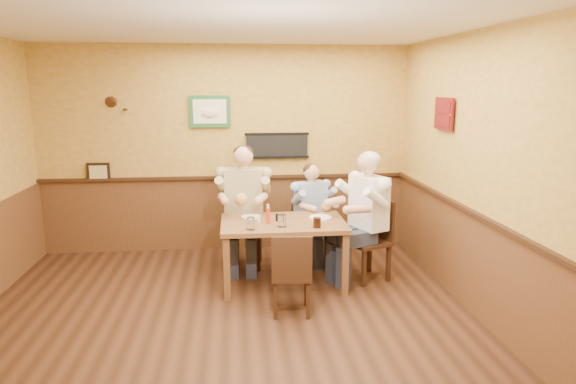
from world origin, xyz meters
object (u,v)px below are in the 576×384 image
object	(u,v)px
diner_tan_shirt	(244,213)
water_glass_mid	(282,221)
chair_back_left	(245,229)
cola_tumbler	(317,223)
salt_shaker	(259,219)
chair_near_side	(291,272)
pepper_shaker	(277,217)
chair_back_right	(310,230)
diner_white_elder	(368,223)
hot_sauce_bottle	(268,215)
chair_right_end	(367,240)
water_glass_left	(251,224)
diner_blue_polo	(310,218)
dining_table	(283,229)

from	to	relation	value
diner_tan_shirt	water_glass_mid	xyz separation A→B (m)	(0.39, -0.89, 0.12)
chair_back_left	diner_tan_shirt	xyz separation A→B (m)	(0.00, -0.00, 0.21)
cola_tumbler	salt_shaker	bearing A→B (deg)	155.40
chair_near_side	pepper_shaker	distance (m)	0.88
chair_back_right	chair_back_left	bearing A→B (deg)	167.89
diner_tan_shirt	diner_white_elder	world-z (taller)	diner_tan_shirt
chair_near_side	water_glass_mid	bearing A→B (deg)	-80.90
diner_white_elder	pepper_shaker	size ratio (longest dim) A/B	16.51
hot_sauce_bottle	cola_tumbler	bearing A→B (deg)	-23.74
chair_near_side	diner_white_elder	bearing A→B (deg)	-135.73
chair_near_side	hot_sauce_bottle	distance (m)	0.84
chair_right_end	water_glass_left	xyz separation A→B (m)	(-1.38, -0.36, 0.34)
chair_back_right	hot_sauce_bottle	size ratio (longest dim) A/B	4.09
diner_tan_shirt	diner_blue_polo	distance (m)	0.88
diner_white_elder	salt_shaker	bearing A→B (deg)	-109.93
cola_tumbler	hot_sauce_bottle	bearing A→B (deg)	156.26
chair_back_right	chair_right_end	world-z (taller)	chair_right_end
water_glass_left	chair_right_end	bearing A→B (deg)	14.53
diner_blue_polo	water_glass_left	bearing A→B (deg)	-147.36
dining_table	pepper_shaker	size ratio (longest dim) A/B	16.88
chair_right_end	pepper_shaker	world-z (taller)	chair_right_end
hot_sauce_bottle	salt_shaker	size ratio (longest dim) A/B	2.26
chair_near_side	water_glass_left	size ratio (longest dim) A/B	6.33
diner_blue_polo	diner_white_elder	xyz separation A→B (m)	(0.57, -0.74, 0.11)
water_glass_left	water_glass_mid	size ratio (longest dim) A/B	1.00
salt_shaker	pepper_shaker	size ratio (longest dim) A/B	1.05
water_glass_left	cola_tumbler	bearing A→B (deg)	0.56
diner_blue_polo	salt_shaker	distance (m)	1.10
chair_back_right	hot_sauce_bottle	distance (m)	1.15
diner_tan_shirt	hot_sauce_bottle	world-z (taller)	diner_tan_shirt
diner_tan_shirt	salt_shaker	bearing A→B (deg)	-72.00
chair_back_left	water_glass_left	bearing A→B (deg)	-81.64
diner_blue_polo	hot_sauce_bottle	world-z (taller)	diner_blue_polo
water_glass_mid	salt_shaker	bearing A→B (deg)	138.91
diner_white_elder	water_glass_left	distance (m)	1.43
water_glass_mid	cola_tumbler	size ratio (longest dim) A/B	1.22
water_glass_mid	salt_shaker	distance (m)	0.32
dining_table	diner_white_elder	distance (m)	1.00
cola_tumbler	chair_right_end	bearing A→B (deg)	27.93
salt_shaker	diner_white_elder	bearing A→B (deg)	3.04
water_glass_mid	hot_sauce_bottle	distance (m)	0.21
pepper_shaker	water_glass_left	bearing A→B (deg)	-133.21
dining_table	cola_tumbler	world-z (taller)	cola_tumbler
salt_shaker	chair_back_left	bearing A→B (deg)	102.57
diner_white_elder	pepper_shaker	xyz separation A→B (m)	(-1.07, -0.03, 0.11)
cola_tumbler	chair_back_right	bearing A→B (deg)	85.19
chair_back_left	diner_blue_polo	bearing A→B (deg)	14.32
chair_right_end	pepper_shaker	xyz separation A→B (m)	(-1.07, -0.03, 0.31)
pepper_shaker	chair_back_left	bearing A→B (deg)	119.46
dining_table	water_glass_left	size ratio (longest dim) A/B	10.43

